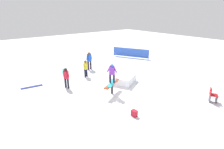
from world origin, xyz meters
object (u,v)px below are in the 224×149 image
loose_snowboard_cyan (64,71)px  main_rider_on_rail (112,74)px  bystander_red (66,77)px  loose_snowboard_navy (32,87)px  folding_chair (213,96)px  backpack_on_snow (134,113)px  bystander_blue (89,60)px  bystander_yellow (86,68)px  rail_feature (112,85)px

loose_snowboard_cyan → main_rider_on_rail: bearing=-150.0°
bystander_red → loose_snowboard_navy: size_ratio=1.01×
loose_snowboard_navy → folding_chair: 12.11m
backpack_on_snow → loose_snowboard_navy: bearing=-161.4°
bystander_blue → folding_chair: size_ratio=1.89×
bystander_yellow → loose_snowboard_cyan: bearing=-100.7°
bystander_blue → loose_snowboard_cyan: bystander_blue is taller
rail_feature → backpack_on_snow: size_ratio=5.15×
main_rider_on_rail → loose_snowboard_navy: (3.91, -4.45, -1.38)m
main_rider_on_rail → folding_chair: size_ratio=1.50×
loose_snowboard_cyan → folding_chair: folding_chair is taller
bystander_yellow → loose_snowboard_cyan: size_ratio=0.97×
rail_feature → main_rider_on_rail: 0.77m
bystander_red → rail_feature: bearing=16.6°
main_rider_on_rail → bystander_yellow: 3.88m
rail_feature → bystander_blue: 5.49m
loose_snowboard_cyan → backpack_on_snow: 9.13m
bystander_red → loose_snowboard_cyan: (-1.34, -3.57, -0.82)m
rail_feature → loose_snowboard_navy: size_ratio=1.19×
rail_feature → loose_snowboard_navy: (3.91, -4.45, -0.61)m
bystander_yellow → loose_snowboard_navy: (4.18, -0.63, -0.78)m
bystander_blue → backpack_on_snow: (2.28, 8.09, -0.76)m
bystander_blue → folding_chair: bystander_blue is taller
bystander_red → bystander_yellow: bystander_red is taller
main_rider_on_rail → folding_chair: (-4.04, 4.68, -0.98)m
bystander_yellow → backpack_on_snow: size_ratio=4.17×
rail_feature → folding_chair: (-4.04, 4.68, -0.21)m
rail_feature → bystander_red: 3.36m
loose_snowboard_cyan → bystander_red: bearing=-176.1°
loose_snowboard_cyan → bystander_yellow: bearing=-136.2°
loose_snowboard_navy → bystander_red: bearing=-32.7°
main_rider_on_rail → bystander_red: main_rider_on_rail is taller
bystander_blue → loose_snowboard_navy: bystander_blue is taller
main_rider_on_rail → loose_snowboard_cyan: 6.49m
main_rider_on_rail → folding_chair: bearing=95.0°
folding_chair → loose_snowboard_cyan: bearing=81.4°
bystander_blue → loose_snowboard_cyan: 2.54m
rail_feature → loose_snowboard_navy: bearing=-75.0°
loose_snowboard_cyan → backpack_on_snow: backpack_on_snow is taller
main_rider_on_rail → backpack_on_snow: 3.16m
folding_chair → rail_feature: bearing=99.3°
bystander_red → loose_snowboard_cyan: 3.91m
bystander_red → folding_chair: (-5.98, 7.41, -0.42)m
bystander_yellow → folding_chair: (-3.77, 8.50, -0.38)m
loose_snowboard_navy → main_rider_on_rail: bearing=-40.3°
loose_snowboard_cyan → rail_feature: bearing=-150.0°
main_rider_on_rail → rail_feature: bearing=0.0°
bystander_blue → loose_snowboard_navy: bearing=-1.1°
main_rider_on_rail → backpack_on_snow: (0.76, 2.82, -1.23)m
rail_feature → folding_chair: 6.18m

